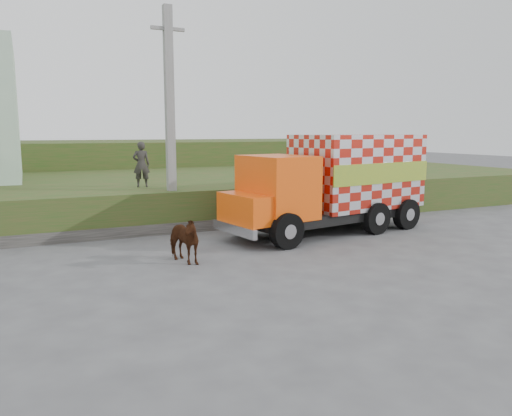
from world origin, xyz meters
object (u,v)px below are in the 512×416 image
cow (181,239)px  utility_pole (170,119)px  cargo_truck (336,182)px  pedestrian (141,164)px

cow → utility_pole: bearing=60.6°
utility_pole → cow: bearing=-102.3°
utility_pole → cargo_truck: 6.42m
cargo_truck → utility_pole: bearing=144.6°
utility_pole → cow: (-1.00, -4.55, -3.41)m
pedestrian → cargo_truck: bearing=157.1°
utility_pole → pedestrian: utility_pole is taller
cargo_truck → cow: bearing=-172.8°
cow → cargo_truck: bearing=-0.1°
cargo_truck → cow: cargo_truck is taller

